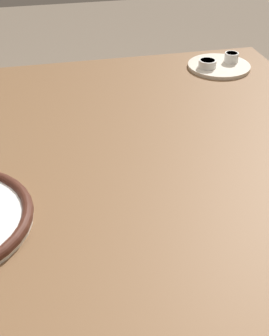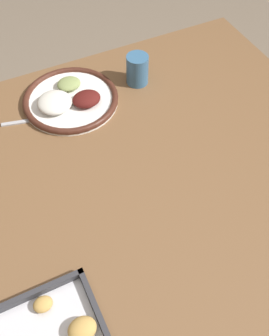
{
  "view_description": "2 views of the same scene",
  "coord_description": "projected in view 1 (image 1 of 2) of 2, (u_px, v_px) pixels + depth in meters",
  "views": [
    {
      "loc": [
        0.74,
        -0.16,
        1.27
      ],
      "look_at": [
        0.02,
        0.0,
        0.77
      ],
      "focal_mm": 50.0,
      "sensor_mm": 36.0,
      "label": 1
    },
    {
      "loc": [
        0.29,
        0.56,
        1.58
      ],
      "look_at": [
        0.02,
        0.0,
        0.77
      ],
      "focal_mm": 42.0,
      "sensor_mm": 36.0,
      "label": 2
    }
  ],
  "objects": [
    {
      "name": "dining_table",
      "position": [
        132.0,
        210.0,
        0.97
      ],
      "size": [
        1.22,
        1.06,
        0.74
      ],
      "color": "brown",
      "rests_on": "ground_plane"
    },
    {
      "name": "saucer_plate",
      "position": [
        219.0,
        65.0,
        1.36
      ],
      "size": [
        0.18,
        0.18,
        0.04
      ],
      "color": "beige",
      "rests_on": "dining_table"
    }
  ]
}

